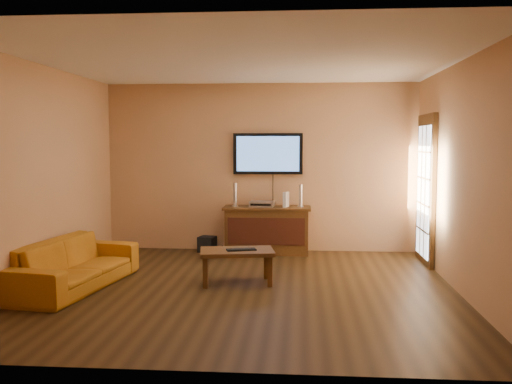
# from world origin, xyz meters

# --- Properties ---
(ground_plane) EXTENTS (5.00, 5.00, 0.00)m
(ground_plane) POSITION_xyz_m (0.00, 0.00, 0.00)
(ground_plane) COLOR black
(ground_plane) RESTS_ON ground
(room_walls) EXTENTS (5.00, 5.00, 5.00)m
(room_walls) POSITION_xyz_m (0.00, 0.62, 1.69)
(room_walls) COLOR tan
(room_walls) RESTS_ON ground
(french_door) EXTENTS (0.07, 1.02, 2.22)m
(french_door) POSITION_xyz_m (2.46, 1.70, 1.05)
(french_door) COLOR #43270F
(french_door) RESTS_ON ground
(media_console) EXTENTS (1.37, 0.52, 0.74)m
(media_console) POSITION_xyz_m (0.12, 2.23, 0.37)
(media_console) COLOR #43270F
(media_console) RESTS_ON ground
(television) EXTENTS (1.11, 0.08, 0.66)m
(television) POSITION_xyz_m (0.12, 2.45, 1.57)
(television) COLOR black
(television) RESTS_ON ground
(coffee_table) EXTENTS (0.98, 0.69, 0.42)m
(coffee_table) POSITION_xyz_m (-0.14, 0.26, 0.36)
(coffee_table) COLOR #43270F
(coffee_table) RESTS_ON ground
(sofa) EXTENTS (0.87, 2.06, 0.78)m
(sofa) POSITION_xyz_m (-2.08, -0.11, 0.39)
(sofa) COLOR #B16A13
(sofa) RESTS_ON ground
(speaker_left) EXTENTS (0.10, 0.10, 0.37)m
(speaker_left) POSITION_xyz_m (-0.39, 2.22, 0.91)
(speaker_left) COLOR silver
(speaker_left) RESTS_ON media_console
(speaker_right) EXTENTS (0.10, 0.10, 0.35)m
(speaker_right) POSITION_xyz_m (0.65, 2.26, 0.90)
(speaker_right) COLOR silver
(speaker_right) RESTS_ON media_console
(av_receiver) EXTENTS (0.40, 0.31, 0.09)m
(av_receiver) POSITION_xyz_m (0.04, 2.25, 0.79)
(av_receiver) COLOR silver
(av_receiver) RESTS_ON media_console
(game_console) EXTENTS (0.10, 0.18, 0.24)m
(game_console) POSITION_xyz_m (0.42, 2.21, 0.86)
(game_console) COLOR white
(game_console) RESTS_ON media_console
(subwoofer) EXTENTS (0.30, 0.30, 0.25)m
(subwoofer) POSITION_xyz_m (-0.85, 2.27, 0.12)
(subwoofer) COLOR black
(subwoofer) RESTS_ON ground
(bottle) EXTENTS (0.07, 0.07, 0.19)m
(bottle) POSITION_xyz_m (-0.54, 1.84, 0.09)
(bottle) COLOR white
(bottle) RESTS_ON ground
(keyboard) EXTENTS (0.39, 0.23, 0.02)m
(keyboard) POSITION_xyz_m (-0.08, 0.24, 0.43)
(keyboard) COLOR black
(keyboard) RESTS_ON coffee_table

